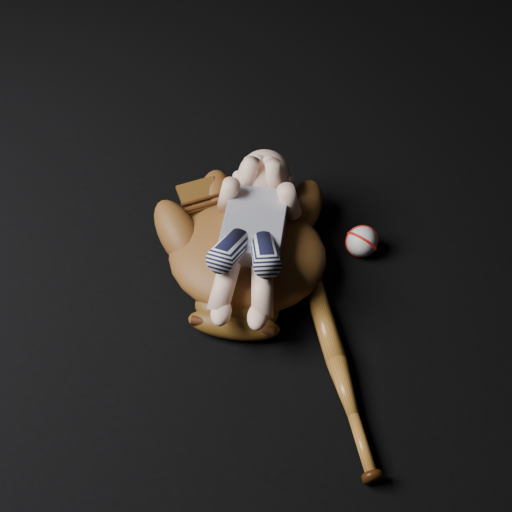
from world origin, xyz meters
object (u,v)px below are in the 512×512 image
Objects in this scene: baseball_glove at (247,250)px; baseball_bat at (340,373)px; baseball at (362,241)px; newborn_baby at (252,233)px.

baseball_glove reaches higher than baseball_bat.
baseball_glove is 1.06× the size of baseball_bat.
baseball_glove is 6.78× the size of baseball.
baseball_bat is (0.25, -0.17, -0.05)m from baseball_glove.
baseball_bat is at bearing -47.05° from baseball_glove.
baseball_glove is 1.08× the size of newborn_baby.
baseball_glove is 0.30m from baseball_bat.
baseball is at bearing 25.47° from newborn_baby.
baseball_bat is 6.40× the size of baseball.
baseball is (-0.05, 0.31, 0.01)m from baseball_bat.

